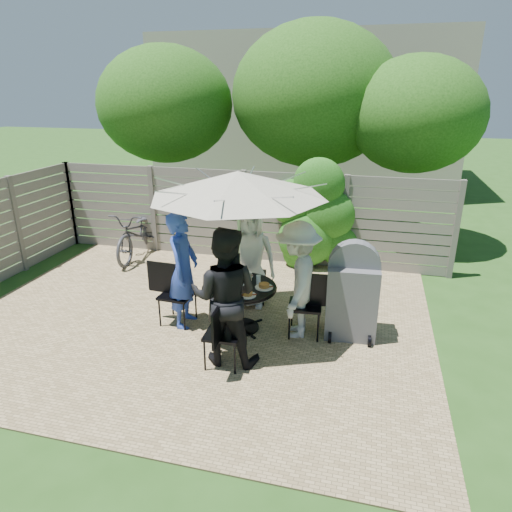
% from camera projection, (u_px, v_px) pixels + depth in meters
% --- Properties ---
extents(backyard_envelope, '(60.00, 60.00, 5.00)m').
position_uv_depth(backyard_envelope, '(306.00, 111.00, 15.21)').
color(backyard_envelope, '#234916').
rests_on(backyard_envelope, ground).
extents(patio_table, '(1.13, 1.13, 0.70)m').
position_uv_depth(patio_table, '(240.00, 299.00, 6.60)').
color(patio_table, black).
rests_on(patio_table, ground).
extents(umbrella, '(2.57, 2.57, 2.34)m').
position_uv_depth(umbrella, '(238.00, 184.00, 6.02)').
color(umbrella, silver).
rests_on(umbrella, ground).
extents(chair_back, '(0.54, 0.72, 0.95)m').
position_uv_depth(chair_back, '(252.00, 285.00, 7.56)').
color(chair_back, black).
rests_on(chair_back, ground).
extents(person_back, '(0.85, 0.59, 1.67)m').
position_uv_depth(person_back, '(250.00, 257.00, 7.24)').
color(person_back, white).
rests_on(person_back, ground).
extents(chair_left, '(0.71, 0.49, 0.96)m').
position_uv_depth(chair_left, '(177.00, 306.00, 6.84)').
color(chair_left, black).
rests_on(chair_left, ground).
extents(person_left, '(0.46, 0.66, 1.74)m').
position_uv_depth(person_left, '(183.00, 271.00, 6.61)').
color(person_left, blue).
rests_on(person_left, ground).
extents(chair_front, '(0.47, 0.68, 0.93)m').
position_uv_depth(chair_front, '(223.00, 346.00, 5.78)').
color(chair_front, black).
rests_on(chair_front, ground).
extents(person_front, '(0.93, 0.75, 1.82)m').
position_uv_depth(person_front, '(225.00, 297.00, 5.69)').
color(person_front, black).
rests_on(person_front, ground).
extents(chair_right, '(0.71, 0.50, 0.96)m').
position_uv_depth(chair_right, '(306.00, 317.00, 6.51)').
color(chair_right, black).
rests_on(chair_right, ground).
extents(person_right, '(0.70, 1.13, 1.69)m').
position_uv_depth(person_right, '(297.00, 280.00, 6.34)').
color(person_right, '#BBB9B6').
rests_on(person_right, ground).
extents(plate_back, '(0.26, 0.26, 0.06)m').
position_uv_depth(plate_back, '(244.00, 275.00, 6.85)').
color(plate_back, white).
rests_on(plate_back, patio_table).
extents(plate_left, '(0.26, 0.26, 0.06)m').
position_uv_depth(plate_left, '(215.00, 283.00, 6.58)').
color(plate_left, white).
rests_on(plate_left, patio_table).
extents(plate_front, '(0.26, 0.26, 0.06)m').
position_uv_depth(plate_front, '(234.00, 295.00, 6.19)').
color(plate_front, white).
rests_on(plate_front, patio_table).
extents(plate_right, '(0.26, 0.26, 0.06)m').
position_uv_depth(plate_right, '(264.00, 286.00, 6.46)').
color(plate_right, white).
rests_on(plate_right, patio_table).
extents(plate_extra, '(0.24, 0.24, 0.06)m').
position_uv_depth(plate_extra, '(247.00, 294.00, 6.21)').
color(plate_extra, white).
rests_on(plate_extra, patio_table).
extents(glass_back, '(0.07, 0.07, 0.14)m').
position_uv_depth(glass_back, '(236.00, 274.00, 6.76)').
color(glass_back, silver).
rests_on(glass_back, patio_table).
extents(glass_left, '(0.07, 0.07, 0.14)m').
position_uv_depth(glass_left, '(220.00, 283.00, 6.45)').
color(glass_left, silver).
rests_on(glass_left, patio_table).
extents(glass_front, '(0.07, 0.07, 0.14)m').
position_uv_depth(glass_front, '(243.00, 289.00, 6.25)').
color(glass_front, silver).
rests_on(glass_front, patio_table).
extents(glass_right, '(0.07, 0.07, 0.14)m').
position_uv_depth(glass_right, '(258.00, 280.00, 6.56)').
color(glass_right, silver).
rests_on(glass_right, patio_table).
extents(syrup_jug, '(0.09, 0.09, 0.16)m').
position_uv_depth(syrup_jug, '(236.00, 279.00, 6.56)').
color(syrup_jug, '#59280C').
rests_on(syrup_jug, patio_table).
extents(coffee_cup, '(0.08, 0.08, 0.12)m').
position_uv_depth(coffee_cup, '(249.00, 277.00, 6.69)').
color(coffee_cup, '#C6B293').
rests_on(coffee_cup, patio_table).
extents(bicycle, '(0.85, 2.00, 1.03)m').
position_uv_depth(bicycle, '(138.00, 233.00, 9.49)').
color(bicycle, '#333338').
rests_on(bicycle, ground).
extents(bbq_grill, '(0.74, 0.59, 1.43)m').
position_uv_depth(bbq_grill, '(352.00, 294.00, 6.38)').
color(bbq_grill, '#4F4F54').
rests_on(bbq_grill, ground).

